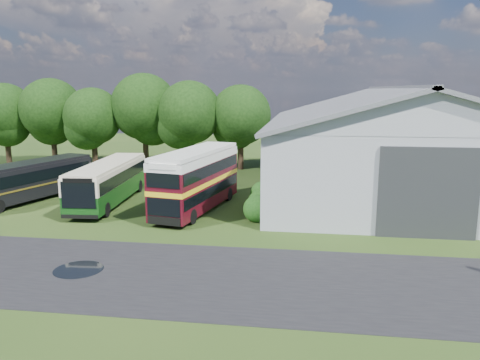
# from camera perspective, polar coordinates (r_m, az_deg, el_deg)

# --- Properties ---
(ground) EXTENTS (120.00, 120.00, 0.00)m
(ground) POSITION_cam_1_polar(r_m,az_deg,el_deg) (24.54, -12.72, -8.24)
(ground) COLOR #1E3611
(ground) RESTS_ON ground
(asphalt_road) EXTENTS (60.00, 8.00, 0.02)m
(asphalt_road) POSITION_cam_1_polar(r_m,az_deg,el_deg) (20.97, -7.83, -11.46)
(asphalt_road) COLOR black
(asphalt_road) RESTS_ON ground
(puddle) EXTENTS (2.20, 2.20, 0.01)m
(puddle) POSITION_cam_1_polar(r_m,az_deg,el_deg) (22.57, -19.07, -10.32)
(puddle) COLOR black
(puddle) RESTS_ON ground
(storage_shed) EXTENTS (18.80, 24.80, 8.15)m
(storage_shed) POSITION_cam_1_polar(r_m,az_deg,el_deg) (38.35, 17.89, 4.79)
(storage_shed) COLOR gray
(storage_shed) RESTS_ON ground
(tree_far_left) EXTENTS (6.12, 6.12, 8.64)m
(tree_far_left) POSITION_cam_1_polar(r_m,az_deg,el_deg) (55.46, -26.76, 7.37)
(tree_far_left) COLOR black
(tree_far_left) RESTS_ON ground
(tree_left_a) EXTENTS (6.46, 6.46, 9.12)m
(tree_left_a) POSITION_cam_1_polar(r_m,az_deg,el_deg) (53.20, -22.00, 7.97)
(tree_left_a) COLOR black
(tree_left_a) RESTS_ON ground
(tree_left_b) EXTENTS (5.78, 5.78, 8.16)m
(tree_left_b) POSITION_cam_1_polar(r_m,az_deg,el_deg) (50.03, -17.51, 7.40)
(tree_left_b) COLOR black
(tree_left_b) RESTS_ON ground
(tree_mid) EXTENTS (6.80, 6.80, 9.60)m
(tree_mid) POSITION_cam_1_polar(r_m,az_deg,el_deg) (49.27, -11.60, 8.72)
(tree_mid) COLOR black
(tree_mid) RESTS_ON ground
(tree_right_a) EXTENTS (6.26, 6.26, 8.83)m
(tree_right_a) POSITION_cam_1_polar(r_m,az_deg,el_deg) (46.89, -6.17, 8.16)
(tree_right_a) COLOR black
(tree_right_a) RESTS_ON ground
(tree_right_b) EXTENTS (5.98, 5.98, 8.45)m
(tree_right_b) POSITION_cam_1_polar(r_m,az_deg,el_deg) (46.73, 0.10, 7.91)
(tree_right_b) COLOR black
(tree_right_b) RESTS_ON ground
(shrub_front) EXTENTS (1.70, 1.70, 1.70)m
(shrub_front) POSITION_cam_1_polar(r_m,az_deg,el_deg) (28.88, 2.06, -5.02)
(shrub_front) COLOR #194714
(shrub_front) RESTS_ON ground
(shrub_mid) EXTENTS (1.60, 1.60, 1.60)m
(shrub_mid) POSITION_cam_1_polar(r_m,az_deg,el_deg) (30.80, 2.46, -4.00)
(shrub_mid) COLOR #194714
(shrub_mid) RESTS_ON ground
(shrub_back) EXTENTS (1.80, 1.80, 1.80)m
(shrub_back) POSITION_cam_1_polar(r_m,az_deg,el_deg) (32.73, 2.80, -3.10)
(shrub_back) COLOR #194714
(shrub_back) RESTS_ON ground
(bus_green_single) EXTENTS (3.14, 10.64, 2.90)m
(bus_green_single) POSITION_cam_1_polar(r_m,az_deg,el_deg) (34.33, -15.69, -0.20)
(bus_green_single) COLOR black
(bus_green_single) RESTS_ON ground
(bus_maroon_double) EXTENTS (4.13, 9.79, 4.09)m
(bus_maroon_double) POSITION_cam_1_polar(r_m,az_deg,el_deg) (31.13, -5.28, -0.02)
(bus_maroon_double) COLOR black
(bus_maroon_double) RESTS_ON ground
(bus_dark_single) EXTENTS (5.16, 10.44, 2.81)m
(bus_dark_single) POSITION_cam_1_polar(r_m,az_deg,el_deg) (37.13, -24.21, -0.01)
(bus_dark_single) COLOR black
(bus_dark_single) RESTS_ON ground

